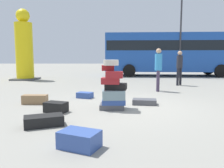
{
  "coord_description": "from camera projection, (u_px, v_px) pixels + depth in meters",
  "views": [
    {
      "loc": [
        -0.49,
        -6.5,
        1.46
      ],
      "look_at": [
        -0.49,
        1.24,
        0.52
      ],
      "focal_mm": 36.31,
      "sensor_mm": 36.0,
      "label": 1
    }
  ],
  "objects": [
    {
      "name": "ground_plane",
      "position": [
        129.0,
        107.0,
        6.63
      ],
      "size": [
        80.0,
        80.0,
        0.0
      ],
      "primitive_type": "plane",
      "color": "gray"
    },
    {
      "name": "suitcase_tower",
      "position": [
        113.0,
        89.0,
        6.27
      ],
      "size": [
        0.78,
        0.64,
        1.37
      ],
      "color": "#4C4C51",
      "rests_on": "ground"
    },
    {
      "name": "suitcase_navy_upright_blue",
      "position": [
        79.0,
        139.0,
        3.63
      ],
      "size": [
        0.74,
        0.64,
        0.28
      ],
      "primitive_type": "cube",
      "rotation": [
        0.0,
        0.0,
        -0.41
      ],
      "color": "#334F99",
      "rests_on": "ground"
    },
    {
      "name": "suitcase_charcoal_foreground_near",
      "position": [
        144.0,
        102.0,
        6.93
      ],
      "size": [
        0.77,
        0.52,
        0.16
      ],
      "primitive_type": "cube",
      "rotation": [
        0.0,
        0.0,
        -0.16
      ],
      "color": "#4C4C51",
      "rests_on": "ground"
    },
    {
      "name": "suitcase_navy_right_side",
      "position": [
        85.0,
        95.0,
        8.01
      ],
      "size": [
        0.61,
        0.51,
        0.2
      ],
      "primitive_type": "cube",
      "rotation": [
        0.0,
        0.0,
        -0.35
      ],
      "color": "#334F99",
      "rests_on": "ground"
    },
    {
      "name": "suitcase_black_left_side",
      "position": [
        44.0,
        121.0,
        4.78
      ],
      "size": [
        0.89,
        0.66,
        0.22
      ],
      "primitive_type": "cube",
      "rotation": [
        0.0,
        0.0,
        0.35
      ],
      "color": "black",
      "rests_on": "ground"
    },
    {
      "name": "suitcase_brown_behind_tower",
      "position": [
        35.0,
        99.0,
        6.99
      ],
      "size": [
        0.75,
        0.3,
        0.28
      ],
      "primitive_type": "cube",
      "rotation": [
        0.0,
        0.0,
        -0.02
      ],
      "color": "olive",
      "rests_on": "ground"
    },
    {
      "name": "suitcase_black_foreground_far",
      "position": [
        56.0,
        107.0,
        5.97
      ],
      "size": [
        0.66,
        0.54,
        0.27
      ],
      "primitive_type": "cube",
      "rotation": [
        0.0,
        0.0,
        -0.35
      ],
      "color": "black",
      "rests_on": "ground"
    },
    {
      "name": "person_bearded_onlooker",
      "position": [
        158.0,
        66.0,
        9.46
      ],
      "size": [
        0.3,
        0.33,
        1.79
      ],
      "rotation": [
        0.0,
        0.0,
        -1.84
      ],
      "color": "#3F334C",
      "rests_on": "ground"
    },
    {
      "name": "person_tourist_with_camera",
      "position": [
        179.0,
        65.0,
        11.38
      ],
      "size": [
        0.3,
        0.3,
        1.74
      ],
      "rotation": [
        0.0,
        0.0,
        -2.53
      ],
      "color": "black",
      "rests_on": "ground"
    },
    {
      "name": "yellow_dummy_statue",
      "position": [
        24.0,
        49.0,
        14.07
      ],
      "size": [
        1.48,
        1.48,
        4.35
      ],
      "color": "yellow",
      "rests_on": "ground"
    },
    {
      "name": "parked_bus",
      "position": [
        172.0,
        51.0,
        17.12
      ],
      "size": [
        10.01,
        3.2,
        3.15
      ],
      "rotation": [
        0.0,
        0.0,
        -0.06
      ],
      "color": "#1E4CA5",
      "rests_on": "ground"
    },
    {
      "name": "lamp_post",
      "position": [
        181.0,
        18.0,
        15.57
      ],
      "size": [
        0.36,
        0.36,
        6.32
      ],
      "color": "#333338",
      "rests_on": "ground"
    }
  ]
}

